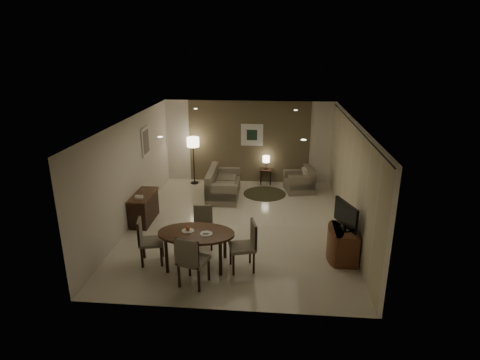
# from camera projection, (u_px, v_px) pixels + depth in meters

# --- Properties ---
(room_shell) EXTENTS (5.50, 7.00, 2.70)m
(room_shell) POSITION_uv_depth(u_px,v_px,m) (241.00, 170.00, 10.27)
(room_shell) COLOR beige
(room_shell) RESTS_ON ground
(taupe_accent) EXTENTS (3.96, 0.03, 2.70)m
(taupe_accent) POSITION_uv_depth(u_px,v_px,m) (249.00, 142.00, 13.18)
(taupe_accent) COLOR brown
(taupe_accent) RESTS_ON wall_back
(curtain_wall) EXTENTS (0.08, 6.70, 2.58)m
(curtain_wall) POSITION_uv_depth(u_px,v_px,m) (350.00, 179.00, 9.67)
(curtain_wall) COLOR beige
(curtain_wall) RESTS_ON wall_right
(curtain_rod) EXTENTS (0.03, 6.80, 0.03)m
(curtain_rod) POSITION_uv_depth(u_px,v_px,m) (355.00, 125.00, 9.25)
(curtain_rod) COLOR black
(curtain_rod) RESTS_ON wall_right
(art_back_frame) EXTENTS (0.72, 0.03, 0.72)m
(art_back_frame) POSITION_uv_depth(u_px,v_px,m) (252.00, 135.00, 13.06)
(art_back_frame) COLOR silver
(art_back_frame) RESTS_ON wall_back
(art_back_canvas) EXTENTS (0.34, 0.01, 0.34)m
(art_back_canvas) POSITION_uv_depth(u_px,v_px,m) (252.00, 135.00, 13.05)
(art_back_canvas) COLOR #1A2E1F
(art_back_canvas) RESTS_ON wall_back
(art_left_frame) EXTENTS (0.03, 0.60, 0.80)m
(art_left_frame) POSITION_uv_depth(u_px,v_px,m) (146.00, 142.00, 11.09)
(art_left_frame) COLOR silver
(art_left_frame) RESTS_ON wall_left
(art_left_canvas) EXTENTS (0.01, 0.46, 0.64)m
(art_left_canvas) POSITION_uv_depth(u_px,v_px,m) (146.00, 142.00, 11.09)
(art_left_canvas) COLOR gray
(art_left_canvas) RESTS_ON wall_left
(downlight_nl) EXTENTS (0.10, 0.10, 0.01)m
(downlight_nl) POSITION_uv_depth(u_px,v_px,m) (160.00, 137.00, 7.88)
(downlight_nl) COLOR white
(downlight_nl) RESTS_ON ceiling
(downlight_nr) EXTENTS (0.10, 0.10, 0.01)m
(downlight_nr) POSITION_uv_depth(u_px,v_px,m) (304.00, 140.00, 7.64)
(downlight_nr) COLOR white
(downlight_nr) RESTS_ON ceiling
(downlight_fl) EXTENTS (0.10, 0.10, 0.01)m
(downlight_fl) POSITION_uv_depth(u_px,v_px,m) (196.00, 109.00, 11.27)
(downlight_fl) COLOR white
(downlight_fl) RESTS_ON ceiling
(downlight_fr) EXTENTS (0.10, 0.10, 0.01)m
(downlight_fr) POSITION_uv_depth(u_px,v_px,m) (296.00, 110.00, 11.04)
(downlight_fr) COLOR white
(downlight_fr) RESTS_ON ceiling
(console_desk) EXTENTS (0.48, 1.20, 0.75)m
(console_desk) POSITION_uv_depth(u_px,v_px,m) (144.00, 208.00, 10.42)
(console_desk) COLOR #4C3018
(console_desk) RESTS_ON floor
(telephone) EXTENTS (0.20, 0.14, 0.09)m
(telephone) POSITION_uv_depth(u_px,v_px,m) (139.00, 197.00, 10.00)
(telephone) COLOR white
(telephone) RESTS_ON console_desk
(tv_cabinet) EXTENTS (0.48, 0.90, 0.70)m
(tv_cabinet) POSITION_uv_depth(u_px,v_px,m) (344.00, 244.00, 8.60)
(tv_cabinet) COLOR brown
(tv_cabinet) RESTS_ON floor
(flat_tv) EXTENTS (0.36, 0.85, 0.60)m
(flat_tv) POSITION_uv_depth(u_px,v_px,m) (346.00, 215.00, 8.38)
(flat_tv) COLOR black
(flat_tv) RESTS_ON tv_cabinet
(dining_table) EXTENTS (1.59, 1.00, 0.75)m
(dining_table) POSITION_uv_depth(u_px,v_px,m) (197.00, 249.00, 8.35)
(dining_table) COLOR #4C3018
(dining_table) RESTS_ON floor
(chair_near) EXTENTS (0.64, 0.64, 1.06)m
(chair_near) POSITION_uv_depth(u_px,v_px,m) (194.00, 259.00, 7.63)
(chair_near) COLOR gray
(chair_near) RESTS_ON floor
(chair_far) EXTENTS (0.51, 0.51, 0.93)m
(chair_far) POSITION_uv_depth(u_px,v_px,m) (203.00, 228.00, 9.08)
(chair_far) COLOR gray
(chair_far) RESTS_ON floor
(chair_left) EXTENTS (0.57, 0.57, 0.99)m
(chair_left) POSITION_uv_depth(u_px,v_px,m) (152.00, 241.00, 8.41)
(chair_left) COLOR gray
(chair_left) RESTS_ON floor
(chair_right) EXTENTS (0.61, 0.61, 1.03)m
(chair_right) POSITION_uv_depth(u_px,v_px,m) (242.00, 246.00, 8.14)
(chair_right) COLOR gray
(chair_right) RESTS_ON floor
(plate_a) EXTENTS (0.26, 0.26, 0.02)m
(plate_a) POSITION_uv_depth(u_px,v_px,m) (188.00, 231.00, 8.29)
(plate_a) COLOR white
(plate_a) RESTS_ON dining_table
(plate_b) EXTENTS (0.26, 0.26, 0.02)m
(plate_b) POSITION_uv_depth(u_px,v_px,m) (206.00, 234.00, 8.16)
(plate_b) COLOR white
(plate_b) RESTS_ON dining_table
(fruit_apple) EXTENTS (0.09, 0.09, 0.09)m
(fruit_apple) POSITION_uv_depth(u_px,v_px,m) (188.00, 228.00, 8.27)
(fruit_apple) COLOR #C35416
(fruit_apple) RESTS_ON plate_a
(napkin) EXTENTS (0.12, 0.08, 0.03)m
(napkin) POSITION_uv_depth(u_px,v_px,m) (206.00, 233.00, 8.15)
(napkin) COLOR white
(napkin) RESTS_ON plate_b
(round_rug) EXTENTS (1.32, 1.32, 0.01)m
(round_rug) POSITION_uv_depth(u_px,v_px,m) (265.00, 194.00, 12.44)
(round_rug) COLOR #3F3C23
(round_rug) RESTS_ON floor
(sofa) EXTENTS (1.81, 0.93, 0.84)m
(sofa) POSITION_uv_depth(u_px,v_px,m) (224.00, 183.00, 12.12)
(sofa) COLOR gray
(sofa) RESTS_ON floor
(armchair) EXTENTS (0.98, 1.02, 0.77)m
(armchair) POSITION_uv_depth(u_px,v_px,m) (299.00, 180.00, 12.54)
(armchair) COLOR gray
(armchair) RESTS_ON floor
(side_table) EXTENTS (0.39, 0.39, 0.50)m
(side_table) POSITION_uv_depth(u_px,v_px,m) (266.00, 177.00, 13.26)
(side_table) COLOR black
(side_table) RESTS_ON floor
(table_lamp) EXTENTS (0.22, 0.22, 0.50)m
(table_lamp) POSITION_uv_depth(u_px,v_px,m) (266.00, 162.00, 13.10)
(table_lamp) COLOR #FFEAC1
(table_lamp) RESTS_ON side_table
(floor_lamp) EXTENTS (0.39, 0.39, 1.56)m
(floor_lamp) POSITION_uv_depth(u_px,v_px,m) (194.00, 161.00, 13.14)
(floor_lamp) COLOR #FFE5B7
(floor_lamp) RESTS_ON floor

